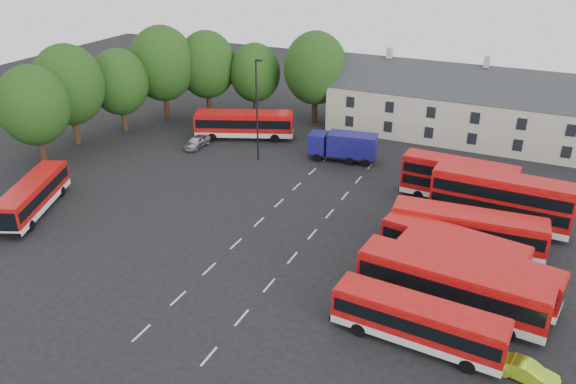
% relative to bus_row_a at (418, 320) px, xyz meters
% --- Properties ---
extents(ground, '(140.00, 140.00, 0.00)m').
position_rel_bus_row_a_xyz_m(ground, '(-15.88, 7.60, -1.77)').
color(ground, black).
rests_on(ground, ground).
extents(lane_markings, '(5.15, 33.80, 0.01)m').
position_rel_bus_row_a_xyz_m(lane_markings, '(-13.38, 9.60, -1.77)').
color(lane_markings, beige).
rests_on(lane_markings, ground).
extents(treeline, '(29.92, 32.59, 12.01)m').
position_rel_bus_row_a_xyz_m(treeline, '(-36.62, 26.97, 4.91)').
color(treeline, black).
rests_on(treeline, ground).
extents(terrace_houses, '(35.70, 7.13, 10.06)m').
position_rel_bus_row_a_xyz_m(terrace_houses, '(-1.88, 37.60, 2.09)').
color(terrace_houses, beige).
rests_on(terrace_houses, ground).
extents(bus_row_a, '(10.56, 3.07, 2.95)m').
position_rel_bus_row_a_xyz_m(bus_row_a, '(0.00, 0.00, 0.00)').
color(bus_row_a, silver).
rests_on(bus_row_a, ground).
extents(bus_row_b, '(12.44, 3.79, 3.46)m').
position_rel_bus_row_a_xyz_m(bus_row_b, '(1.20, 4.15, 0.31)').
color(bus_row_b, silver).
rests_on(bus_row_b, ground).
extents(bus_row_c, '(11.34, 4.20, 3.13)m').
position_rel_bus_row_a_xyz_m(bus_row_c, '(2.42, 6.78, 0.11)').
color(bus_row_c, silver).
rests_on(bus_row_c, ground).
extents(bus_row_d, '(10.87, 4.20, 3.00)m').
position_rel_bus_row_a_xyz_m(bus_row_d, '(0.39, 9.42, 0.03)').
color(bus_row_d, silver).
rests_on(bus_row_d, ground).
extents(bus_row_e, '(11.72, 3.48, 3.27)m').
position_rel_bus_row_a_xyz_m(bus_row_e, '(0.95, 12.47, 0.19)').
color(bus_row_e, silver).
rests_on(bus_row_e, ground).
extents(bus_dd_south, '(11.31, 2.94, 4.61)m').
position_rel_bus_row_a_xyz_m(bus_dd_south, '(2.74, 17.58, 0.85)').
color(bus_dd_south, silver).
rests_on(bus_dd_south, ground).
extents(bus_dd_north, '(10.14, 2.69, 4.13)m').
position_rel_bus_row_a_xyz_m(bus_dd_north, '(-1.20, 20.70, 0.58)').
color(bus_dd_north, silver).
rests_on(bus_dd_north, ground).
extents(bus_west, '(6.17, 10.39, 2.91)m').
position_rel_bus_row_a_xyz_m(bus_west, '(-34.78, 2.89, -0.02)').
color(bus_west, silver).
rests_on(bus_west, ground).
extents(bus_north, '(11.66, 6.82, 3.26)m').
position_rel_bus_row_a_xyz_m(bus_north, '(-27.04, 27.32, 0.19)').
color(bus_north, silver).
rests_on(bus_north, ground).
extents(box_truck, '(7.44, 3.27, 3.15)m').
position_rel_bus_row_a_xyz_m(box_truck, '(-14.00, 25.70, -0.00)').
color(box_truck, black).
rests_on(box_truck, ground).
extents(silver_car, '(1.64, 3.99, 1.36)m').
position_rel_bus_row_a_xyz_m(silver_car, '(-30.57, 22.44, -1.09)').
color(silver_car, '#B2B4BA').
rests_on(silver_car, ground).
extents(lime_car, '(3.60, 1.79, 1.13)m').
position_rel_bus_row_a_xyz_m(lime_car, '(6.40, -0.41, -1.21)').
color(lime_car, '#A2D020').
rests_on(lime_car, ground).
extents(lamppost, '(0.76, 0.35, 10.94)m').
position_rel_bus_row_a_xyz_m(lamppost, '(-22.45, 22.07, 4.07)').
color(lamppost, black).
rests_on(lamppost, ground).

